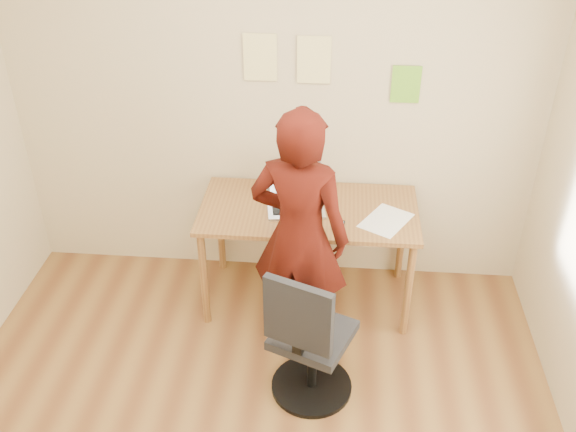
# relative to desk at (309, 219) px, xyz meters

# --- Properties ---
(room) EXTENTS (3.58, 3.58, 2.78)m
(room) POSITION_rel_desk_xyz_m (-0.26, -1.38, 0.70)
(room) COLOR brown
(room) RESTS_ON ground
(desk) EXTENTS (1.40, 0.70, 0.74)m
(desk) POSITION_rel_desk_xyz_m (0.00, 0.00, 0.00)
(desk) COLOR olive
(desk) RESTS_ON ground
(laptop) EXTENTS (0.41, 0.37, 0.26)m
(laptop) POSITION_rel_desk_xyz_m (-0.09, 0.03, 0.14)
(laptop) COLOR #B8B8C0
(laptop) RESTS_ON desk
(paper_sheet) EXTENTS (0.37, 0.41, 0.00)m
(paper_sheet) POSITION_rel_desk_xyz_m (0.49, -0.10, 0.09)
(paper_sheet) COLOR white
(paper_sheet) RESTS_ON desk
(phone) EXTENTS (0.07, 0.12, 0.01)m
(phone) POSITION_rel_desk_xyz_m (0.20, -0.19, 0.09)
(phone) COLOR black
(phone) RESTS_ON desk
(wall_note_left) EXTENTS (0.21, 0.00, 0.30)m
(wall_note_left) POSITION_rel_desk_xyz_m (-0.34, 0.36, 0.95)
(wall_note_left) COLOR #F6E693
(wall_note_left) RESTS_ON room
(wall_note_mid) EXTENTS (0.21, 0.00, 0.30)m
(wall_note_mid) POSITION_rel_desk_xyz_m (-0.00, 0.36, 0.94)
(wall_note_mid) COLOR #F6E693
(wall_note_mid) RESTS_ON room
(wall_note_right) EXTENTS (0.18, 0.00, 0.24)m
(wall_note_right) POSITION_rel_desk_xyz_m (0.57, 0.36, 0.80)
(wall_note_right) COLOR #6CBB2A
(wall_note_right) RESTS_ON room
(office_chair) EXTENTS (0.53, 0.54, 0.92)m
(office_chair) POSITION_rel_desk_xyz_m (0.06, -0.88, -0.26)
(office_chair) COLOR black
(office_chair) RESTS_ON ground
(person) EXTENTS (0.67, 0.51, 1.62)m
(person) POSITION_rel_desk_xyz_m (-0.03, -0.43, 0.16)
(person) COLOR #3D0E08
(person) RESTS_ON ground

